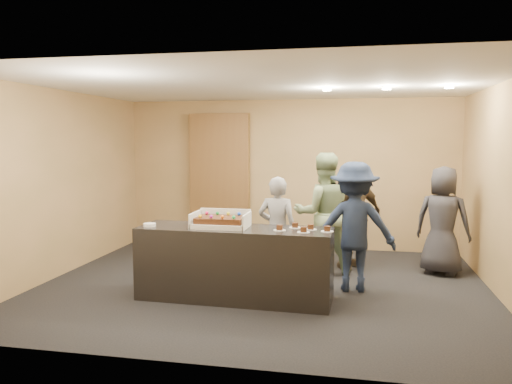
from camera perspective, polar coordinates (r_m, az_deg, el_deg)
room at (r=6.68m, az=0.82°, el=0.59°), size 6.04×6.00×2.70m
serving_counter at (r=6.26m, az=-2.44°, el=-8.16°), size 2.42×0.77×0.90m
storage_cabinet at (r=9.32m, az=-4.15°, el=1.37°), size 1.12×0.15×2.46m
cake_box at (r=6.22m, az=-3.99°, el=-3.58°), size 0.68×0.47×0.20m
sheet_cake at (r=6.19m, az=-4.06°, el=-3.15°), size 0.58×0.40×0.11m
plate_stack at (r=6.39m, az=-12.06°, el=-3.69°), size 0.15×0.15×0.04m
slice_a at (r=5.97m, az=2.72°, el=-4.20°), size 0.15×0.15×0.07m
slice_b at (r=6.15m, az=4.50°, el=-3.91°), size 0.15×0.15×0.07m
slice_c at (r=5.86m, az=5.47°, el=-4.41°), size 0.15×0.15×0.07m
slice_d at (r=6.04m, az=6.28°, el=-4.10°), size 0.15×0.15×0.07m
slice_e at (r=5.94m, az=8.14°, el=-4.30°), size 0.15×0.15×0.07m
person_server_grey at (r=6.90m, az=2.45°, el=-4.35°), size 0.56×0.39×1.48m
person_sage_man at (r=7.42m, az=7.67°, el=-2.46°), size 1.02×0.88×1.79m
person_navy_man at (r=6.67m, az=11.14°, el=-3.89°), size 1.14×0.71×1.69m
person_brown_extra at (r=7.78m, az=11.22°, el=-2.60°), size 1.01×0.94×1.66m
person_dark_suit at (r=7.81m, az=20.56°, el=-3.07°), size 0.91×0.75×1.60m
ceiling_spotlights at (r=7.09m, az=14.70°, el=11.39°), size 1.72×0.12×0.03m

